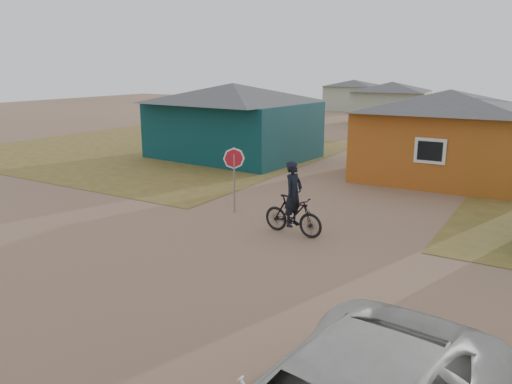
% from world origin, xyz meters
% --- Properties ---
extents(ground, '(120.00, 120.00, 0.00)m').
position_xyz_m(ground, '(0.00, 0.00, 0.00)').
color(ground, '#8D6851').
extents(grass_nw, '(20.00, 18.00, 0.00)m').
position_xyz_m(grass_nw, '(-14.00, 13.00, 0.01)').
color(grass_nw, olive).
rests_on(grass_nw, ground).
extents(house_teal, '(8.93, 7.08, 4.00)m').
position_xyz_m(house_teal, '(-8.50, 13.50, 2.05)').
color(house_teal, '#093035').
rests_on(house_teal, ground).
extents(house_yellow, '(7.72, 6.76, 3.90)m').
position_xyz_m(house_yellow, '(2.50, 14.00, 2.00)').
color(house_yellow, '#A75519').
rests_on(house_yellow, ground).
extents(house_pale_west, '(7.04, 6.15, 3.60)m').
position_xyz_m(house_pale_west, '(-6.00, 34.00, 1.86)').
color(house_pale_west, '#A3AF97').
rests_on(house_pale_west, ground).
extents(house_pale_north, '(6.28, 5.81, 3.40)m').
position_xyz_m(house_pale_north, '(-14.00, 46.00, 1.75)').
color(house_pale_north, '#A3AF97').
rests_on(house_pale_north, ground).
extents(stop_sign, '(0.70, 0.28, 2.24)m').
position_xyz_m(stop_sign, '(-2.44, 4.61, 1.66)').
color(stop_sign, gray).
rests_on(stop_sign, ground).
extents(cyclist, '(1.99, 0.74, 2.21)m').
position_xyz_m(cyclist, '(0.34, 3.59, 0.80)').
color(cyclist, black).
rests_on(cyclist, ground).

